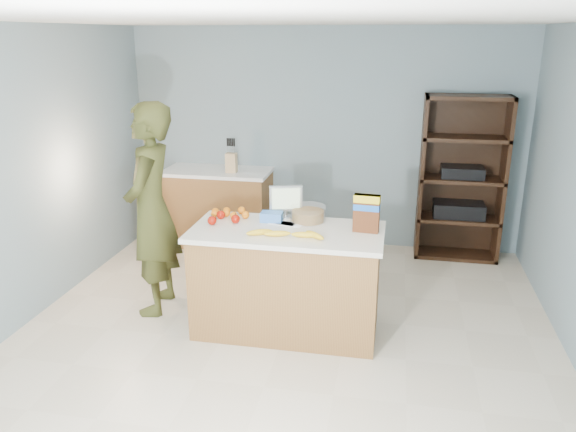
% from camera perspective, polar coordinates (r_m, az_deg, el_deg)
% --- Properties ---
extents(floor, '(4.50, 5.00, 0.02)m').
position_cam_1_polar(floor, '(4.65, -0.85, -13.13)').
color(floor, beige).
rests_on(floor, ground).
extents(walls, '(4.52, 5.02, 2.51)m').
position_cam_1_polar(walls, '(4.05, -0.95, 7.28)').
color(walls, gray).
rests_on(walls, ground).
extents(counter_peninsula, '(1.56, 0.76, 0.90)m').
position_cam_1_polar(counter_peninsula, '(4.72, -0.12, -6.95)').
color(counter_peninsula, brown).
rests_on(counter_peninsula, ground).
extents(back_cabinet, '(1.24, 0.62, 0.90)m').
position_cam_1_polar(back_cabinet, '(6.71, -7.05, 0.95)').
color(back_cabinet, brown).
rests_on(back_cabinet, ground).
extents(shelving_unit, '(0.90, 0.40, 1.80)m').
position_cam_1_polar(shelving_unit, '(6.47, 17.13, 3.42)').
color(shelving_unit, black).
rests_on(shelving_unit, ground).
extents(person, '(0.53, 0.73, 1.88)m').
position_cam_1_polar(person, '(5.05, -13.71, 0.59)').
color(person, '#373917').
rests_on(person, ground).
extents(knife_block, '(0.12, 0.10, 0.31)m').
position_cam_1_polar(knife_block, '(6.45, -5.77, 5.48)').
color(knife_block, tan).
rests_on(knife_block, back_cabinet).
extents(envelopes, '(0.31, 0.17, 0.00)m').
position_cam_1_polar(envelopes, '(4.67, -0.20, -0.78)').
color(envelopes, white).
rests_on(envelopes, counter_peninsula).
extents(bananas, '(0.64, 0.18, 0.05)m').
position_cam_1_polar(bananas, '(4.37, 0.09, -1.83)').
color(bananas, yellow).
rests_on(bananas, counter_peninsula).
extents(apples, '(0.26, 0.24, 0.08)m').
position_cam_1_polar(apples, '(4.73, -6.64, -0.22)').
color(apples, '#951005').
rests_on(apples, counter_peninsula).
extents(oranges, '(0.35, 0.22, 0.07)m').
position_cam_1_polar(oranges, '(4.88, -6.01, 0.32)').
color(oranges, orange).
rests_on(oranges, counter_peninsula).
extents(blue_carton, '(0.18, 0.12, 0.08)m').
position_cam_1_polar(blue_carton, '(4.72, -1.68, -0.08)').
color(blue_carton, blue).
rests_on(blue_carton, counter_peninsula).
extents(salad_bowl, '(0.30, 0.30, 0.13)m').
position_cam_1_polar(salad_bowl, '(4.73, 2.03, 0.17)').
color(salad_bowl, '#267219').
rests_on(salad_bowl, counter_peninsula).
extents(tv, '(0.28, 0.12, 0.28)m').
position_cam_1_polar(tv, '(4.79, -0.22, 1.68)').
color(tv, silver).
rests_on(tv, counter_peninsula).
extents(cereal_box, '(0.21, 0.09, 0.31)m').
position_cam_1_polar(cereal_box, '(4.47, 7.98, 0.56)').
color(cereal_box, '#592B14').
rests_on(cereal_box, counter_peninsula).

